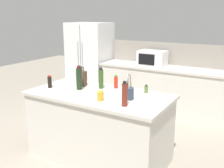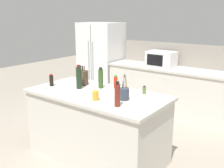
# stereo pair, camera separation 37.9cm
# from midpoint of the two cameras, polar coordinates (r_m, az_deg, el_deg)

# --- Properties ---
(ground_plane) EXTENTS (14.00, 14.00, 0.00)m
(ground_plane) POSITION_cam_midpoint_polar(r_m,az_deg,el_deg) (3.91, -0.30, -15.31)
(ground_plane) COLOR gray
(back_counter_run) EXTENTS (3.05, 0.66, 0.94)m
(back_counter_run) POSITION_cam_midpoint_polar(r_m,az_deg,el_deg) (5.41, 16.49, -1.78)
(back_counter_run) COLOR beige
(back_counter_run) RESTS_ON ground_plane
(wall_backsplash) EXTENTS (3.01, 0.03, 0.46)m
(wall_backsplash) POSITION_cam_midpoint_polar(r_m,az_deg,el_deg) (5.55, 18.17, 5.91)
(wall_backsplash) COLOR gray
(wall_backsplash) RESTS_ON back_counter_run
(kitchen_island) EXTENTS (1.93, 0.97, 0.94)m
(kitchen_island) POSITION_cam_midpoint_polar(r_m,az_deg,el_deg) (3.69, -0.31, -8.97)
(kitchen_island) COLOR beige
(kitchen_island) RESTS_ON ground_plane
(refrigerator) EXTENTS (0.95, 0.75, 1.79)m
(refrigerator) POSITION_cam_midpoint_polar(r_m,az_deg,el_deg) (6.31, -0.69, 5.11)
(refrigerator) COLOR white
(refrigerator) RESTS_ON ground_plane
(microwave) EXTENTS (0.55, 0.39, 0.31)m
(microwave) POSITION_cam_midpoint_polar(r_m,az_deg,el_deg) (5.42, 12.68, 5.30)
(microwave) COLOR white
(microwave) RESTS_ON back_counter_run
(knife_block) EXTENTS (0.14, 0.11, 0.29)m
(knife_block) POSITION_cam_midpoint_polar(r_m,az_deg,el_deg) (3.91, -3.64, 1.39)
(knife_block) COLOR #4C3828
(knife_block) RESTS_ON kitchen_island
(utensil_crock) EXTENTS (0.12, 0.12, 0.32)m
(utensil_crock) POSITION_cam_midpoint_polar(r_m,az_deg,el_deg) (3.24, 6.06, -2.10)
(utensil_crock) COLOR #333D4C
(utensil_crock) RESTS_ON kitchen_island
(olive_oil_bottle) EXTENTS (0.07, 0.07, 0.30)m
(olive_oil_bottle) POSITION_cam_midpoint_polar(r_m,az_deg,el_deg) (3.73, 0.43, 1.20)
(olive_oil_bottle) COLOR #2D4C1E
(olive_oil_bottle) RESTS_ON kitchen_island
(hot_sauce_bottle) EXTENTS (0.05, 0.05, 0.19)m
(hot_sauce_bottle) POSITION_cam_midpoint_polar(r_m,az_deg,el_deg) (3.74, 3.69, 0.39)
(hot_sauce_bottle) COLOR red
(hot_sauce_bottle) RESTS_ON kitchen_island
(spice_jar_oregano) EXTENTS (0.05, 0.05, 0.11)m
(spice_jar_oregano) POSITION_cam_midpoint_polar(r_m,az_deg,el_deg) (3.53, 10.11, -1.37)
(spice_jar_oregano) COLOR #567038
(spice_jar_oregano) RESTS_ON kitchen_island
(honey_jar) EXTENTS (0.08, 0.08, 0.13)m
(honey_jar) POSITION_cam_midpoint_polar(r_m,az_deg,el_deg) (3.22, -0.26, -2.57)
(honey_jar) COLOR gold
(honey_jar) RESTS_ON kitchen_island
(wine_bottle) EXTENTS (0.08, 0.08, 0.34)m
(wine_bottle) POSITION_cam_midpoint_polar(r_m,az_deg,el_deg) (3.71, -4.34, 1.38)
(wine_bottle) COLOR black
(wine_bottle) RESTS_ON kitchen_island
(vinegar_bottle) EXTENTS (0.07, 0.07, 0.30)m
(vinegar_bottle) POSITION_cam_midpoint_polar(r_m,az_deg,el_deg) (2.99, 4.80, -2.40)
(vinegar_bottle) COLOR maroon
(vinegar_bottle) RESTS_ON kitchen_island
(soy_sauce_bottle) EXTENTS (0.06, 0.06, 0.18)m
(soy_sauce_bottle) POSITION_cam_midpoint_polar(r_m,az_deg,el_deg) (3.92, -10.39, 0.77)
(soy_sauce_bottle) COLOR black
(soy_sauce_bottle) RESTS_ON kitchen_island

